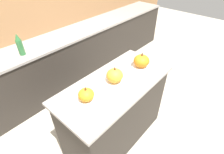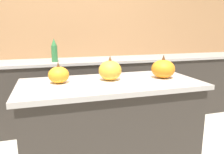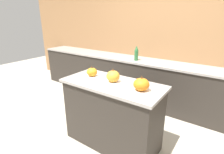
{
  "view_description": "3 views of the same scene",
  "coord_description": "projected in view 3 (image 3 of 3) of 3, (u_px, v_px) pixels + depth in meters",
  "views": [
    {
      "loc": [
        -1.1,
        -0.92,
        2.12
      ],
      "look_at": [
        -0.05,
        0.01,
        1.04
      ],
      "focal_mm": 28.0,
      "sensor_mm": 36.0,
      "label": 1
    },
    {
      "loc": [
        -0.46,
        -1.55,
        1.34
      ],
      "look_at": [
        0.01,
        -0.01,
        0.98
      ],
      "focal_mm": 35.0,
      "sensor_mm": 36.0,
      "label": 2
    },
    {
      "loc": [
        1.22,
        -1.76,
        1.77
      ],
      "look_at": [
        -0.03,
        0.03,
        1.01
      ],
      "focal_mm": 28.0,
      "sensor_mm": 36.0,
      "label": 3
    }
  ],
  "objects": [
    {
      "name": "ground_plane",
      "position": [
        112.0,
        142.0,
        2.6
      ],
      "size": [
        12.0,
        12.0,
        0.0
      ],
      "primitive_type": "plane",
      "color": "#BCB29E"
    },
    {
      "name": "wall_back",
      "position": [
        162.0,
        43.0,
        3.57
      ],
      "size": [
        8.0,
        0.06,
        2.5
      ],
      "color": "#9E7047",
      "rests_on": "ground_plane"
    },
    {
      "name": "kitchen_island",
      "position": [
        112.0,
        114.0,
        2.44
      ],
      "size": [
        1.36,
        0.63,
        0.95
      ],
      "color": "#2D2823",
      "rests_on": "ground_plane"
    },
    {
      "name": "back_counter",
      "position": [
        153.0,
        84.0,
        3.57
      ],
      "size": [
        6.0,
        0.6,
        0.93
      ],
      "color": "#2D2823",
      "rests_on": "ground_plane"
    },
    {
      "name": "pumpkin_cake_left",
      "position": [
        92.0,
        72.0,
        2.5
      ],
      "size": [
        0.22,
        0.22,
        0.16
      ],
      "color": "white",
      "rests_on": "kitchen_island"
    },
    {
      "name": "pumpkin_cake_center",
      "position": [
        113.0,
        77.0,
        2.28
      ],
      "size": [
        0.23,
        0.23,
        0.2
      ],
      "color": "white",
      "rests_on": "kitchen_island"
    },
    {
      "name": "pumpkin_cake_right",
      "position": [
        141.0,
        85.0,
        2.01
      ],
      "size": [
        0.22,
        0.22,
        0.2
      ],
      "color": "white",
      "rests_on": "kitchen_island"
    },
    {
      "name": "bottle_tall",
      "position": [
        136.0,
        53.0,
        3.49
      ],
      "size": [
        0.08,
        0.08,
        0.3
      ],
      "color": "#2D6B38",
      "rests_on": "back_counter"
    }
  ]
}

